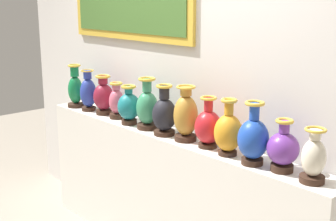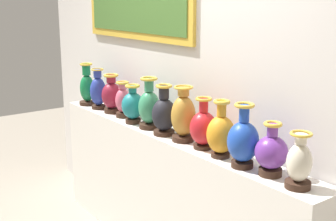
# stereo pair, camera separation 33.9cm
# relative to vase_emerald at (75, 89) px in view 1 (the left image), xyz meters

# --- Properties ---
(display_shelf) EXTENTS (2.79, 0.29, 1.02)m
(display_shelf) POSITION_rel_vase_emerald_xyz_m (1.21, 0.05, -0.67)
(display_shelf) COLOR silver
(display_shelf) RESTS_ON ground_plane
(back_wall) EXTENTS (4.46, 0.14, 2.63)m
(back_wall) POSITION_rel_vase_emerald_xyz_m (1.19, 0.25, 0.16)
(back_wall) COLOR silver
(back_wall) RESTS_ON ground_plane
(vase_emerald) EXTENTS (0.15, 0.15, 0.39)m
(vase_emerald) POSITION_rel_vase_emerald_xyz_m (0.00, 0.00, 0.00)
(vase_emerald) COLOR #382319
(vase_emerald) RESTS_ON display_shelf
(vase_cobalt) EXTENTS (0.14, 0.14, 0.36)m
(vase_cobalt) POSITION_rel_vase_emerald_xyz_m (0.20, 0.01, -0.00)
(vase_cobalt) COLOR #382319
(vase_cobalt) RESTS_ON display_shelf
(vase_burgundy) EXTENTS (0.17, 0.17, 0.34)m
(vase_burgundy) POSITION_rel_vase_emerald_xyz_m (0.40, 0.03, -0.01)
(vase_burgundy) COLOR #382319
(vase_burgundy) RESTS_ON display_shelf
(vase_rose) EXTENTS (0.13, 0.13, 0.30)m
(vase_rose) POSITION_rel_vase_emerald_xyz_m (0.59, 0.03, -0.03)
(vase_rose) COLOR #382319
(vase_rose) RESTS_ON display_shelf
(vase_teal) EXTENTS (0.18, 0.18, 0.31)m
(vase_teal) POSITION_rel_vase_emerald_xyz_m (0.80, -0.00, -0.02)
(vase_teal) COLOR #382319
(vase_teal) RESTS_ON display_shelf
(vase_jade) EXTENTS (0.17, 0.17, 0.40)m
(vase_jade) POSITION_rel_vase_emerald_xyz_m (1.00, 0.02, 0.00)
(vase_jade) COLOR #382319
(vase_jade) RESTS_ON display_shelf
(vase_onyx) EXTENTS (0.18, 0.18, 0.37)m
(vase_onyx) POSITION_rel_vase_emerald_xyz_m (1.21, 0.01, -0.01)
(vase_onyx) COLOR #382319
(vase_onyx) RESTS_ON display_shelf
(vase_ochre) EXTENTS (0.17, 0.17, 0.39)m
(vase_ochre) POSITION_rel_vase_emerald_xyz_m (1.41, 0.03, 0.01)
(vase_ochre) COLOR #382319
(vase_ochre) RESTS_ON display_shelf
(vase_crimson) EXTENTS (0.18, 0.18, 0.35)m
(vase_crimson) POSITION_rel_vase_emerald_xyz_m (1.62, 0.03, -0.02)
(vase_crimson) COLOR #382319
(vase_crimson) RESTS_ON display_shelf
(vase_amber) EXTENTS (0.18, 0.18, 0.37)m
(vase_amber) POSITION_rel_vase_emerald_xyz_m (1.81, 0.01, -0.01)
(vase_amber) COLOR #382319
(vase_amber) RESTS_ON display_shelf
(vase_sapphire) EXTENTS (0.19, 0.19, 0.39)m
(vase_sapphire) POSITION_rel_vase_emerald_xyz_m (2.02, -0.01, -0.00)
(vase_sapphire) COLOR #382319
(vase_sapphire) RESTS_ON display_shelf
(vase_violet) EXTENTS (0.19, 0.19, 0.31)m
(vase_violet) POSITION_rel_vase_emerald_xyz_m (2.21, 0.03, -0.03)
(vase_violet) COLOR #382319
(vase_violet) RESTS_ON display_shelf
(vase_ivory) EXTENTS (0.14, 0.14, 0.31)m
(vase_ivory) POSITION_rel_vase_emerald_xyz_m (2.42, 0.01, -0.03)
(vase_ivory) COLOR #382319
(vase_ivory) RESTS_ON display_shelf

